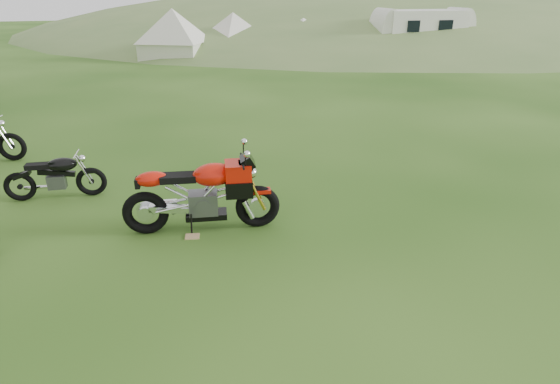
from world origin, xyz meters
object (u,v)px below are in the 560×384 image
object	(u,v)px
tent_left	(174,34)
tent_right	(303,34)
sport_motorcycle	(201,189)
caravan	(420,33)
plywood_board	(192,236)
vintage_moto_b	(54,175)
tent_mid	(234,33)

from	to	relation	value
tent_left	tent_right	bearing A→B (deg)	27.38
sport_motorcycle	caravan	xyz separation A→B (m)	(14.27, 17.24, 0.57)
plywood_board	vintage_moto_b	bearing A→B (deg)	135.37
tent_left	caravan	world-z (taller)	tent_left
tent_left	caravan	bearing A→B (deg)	13.08
vintage_moto_b	tent_right	world-z (taller)	tent_right
tent_mid	caravan	xyz separation A→B (m)	(9.70, -3.81, 0.04)
tent_right	caravan	bearing A→B (deg)	-50.40
vintage_moto_b	tent_mid	size ratio (longest dim) A/B	0.60
sport_motorcycle	caravan	world-z (taller)	caravan
vintage_moto_b	plywood_board	bearing A→B (deg)	-40.23
tent_right	caravan	xyz separation A→B (m)	(5.78, -3.04, 0.15)
tent_mid	tent_right	size ratio (longest dim) A/B	1.09
vintage_moto_b	tent_left	size ratio (longest dim) A/B	0.56
sport_motorcycle	tent_mid	world-z (taller)	tent_mid
tent_mid	tent_left	bearing A→B (deg)	173.37
vintage_moto_b	tent_left	world-z (taller)	tent_left
sport_motorcycle	plywood_board	world-z (taller)	sport_motorcycle
vintage_moto_b	tent_mid	distance (m)	20.35
tent_mid	tent_right	bearing A→B (deg)	-35.85
plywood_board	caravan	bearing A→B (deg)	50.31
plywood_board	vintage_moto_b	distance (m)	3.07
vintage_moto_b	caravan	world-z (taller)	caravan
tent_right	tent_mid	bearing A→B (deg)	146.22
sport_motorcycle	vintage_moto_b	bearing A→B (deg)	148.98
sport_motorcycle	caravan	size ratio (longest dim) A/B	0.43
sport_motorcycle	tent_right	size ratio (longest dim) A/B	0.90
tent_mid	caravan	distance (m)	10.42
vintage_moto_b	caravan	distance (m)	22.62
tent_mid	tent_right	distance (m)	4.00
tent_left	caravan	distance (m)	13.40
plywood_board	tent_left	world-z (taller)	tent_left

